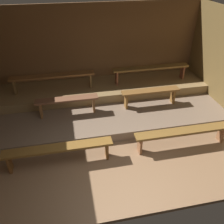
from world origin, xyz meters
TOP-DOWN VIEW (x-y plane):
  - ground at (0.00, 2.22)m, footprint 7.14×5.25m
  - wall_back at (0.00, 4.48)m, footprint 7.14×0.06m
  - platform_lower at (0.00, 3.04)m, footprint 6.34×2.82m
  - platform_middle at (0.00, 3.76)m, footprint 6.34×1.38m
  - bench_floor_left at (-1.43, 1.18)m, footprint 2.33×0.27m
  - bench_floor_right at (1.43, 1.18)m, footprint 2.33×0.27m
  - bench_lower_left at (-1.16, 2.76)m, footprint 1.65×0.27m
  - bench_lower_right at (1.16, 2.76)m, footprint 1.65×0.27m
  - bench_middle_left at (-1.50, 3.75)m, footprint 2.42×0.27m
  - bench_middle_right at (1.50, 3.75)m, footprint 2.42×0.27m

SIDE VIEW (x-z plane):
  - ground at x=0.00m, z-range -0.08..0.00m
  - platform_lower at x=0.00m, z-range 0.00..0.25m
  - platform_middle at x=0.00m, z-range 0.25..0.51m
  - bench_floor_left at x=-1.43m, z-range 0.16..0.65m
  - bench_floor_right at x=1.43m, z-range 0.16..0.65m
  - bench_lower_left at x=-1.16m, z-range 0.40..0.88m
  - bench_lower_right at x=1.16m, z-range 0.40..0.88m
  - bench_middle_left at x=-1.50m, z-range 0.67..1.16m
  - bench_middle_right at x=1.50m, z-range 0.67..1.16m
  - wall_back at x=0.00m, z-range 0.00..2.78m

